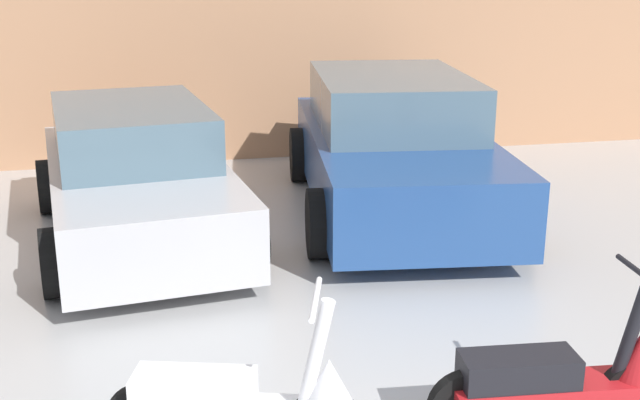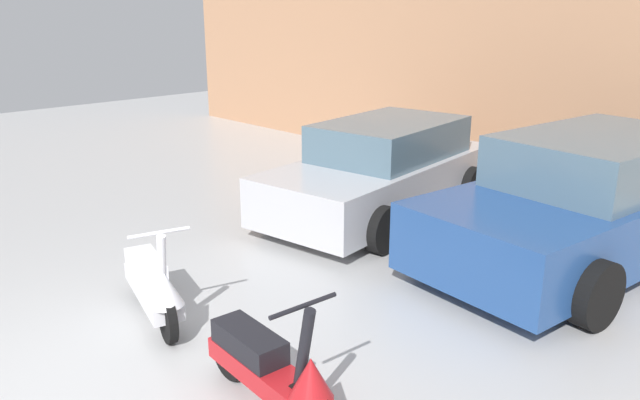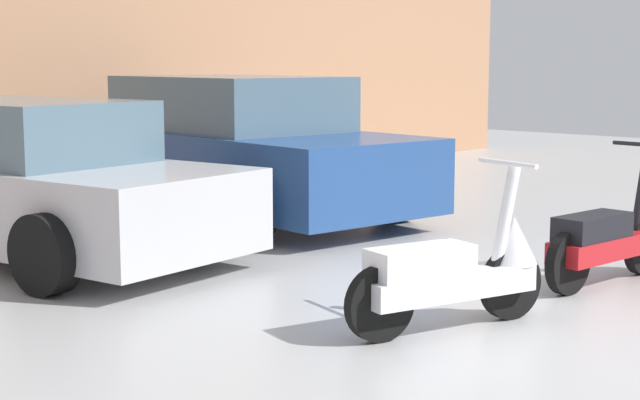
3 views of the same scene
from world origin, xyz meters
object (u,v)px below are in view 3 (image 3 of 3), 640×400
car_rear_left (27,182)px  car_rear_center (240,149)px  scooter_front_left (457,271)px  scooter_front_right (613,234)px

car_rear_left → car_rear_center: (2.69, 0.37, 0.08)m
car_rear_center → scooter_front_left: bearing=-19.8°
scooter_front_left → car_rear_center: bearing=79.6°
scooter_front_left → scooter_front_right: scooter_front_right is taller
scooter_front_right → scooter_front_left: bearing=-178.6°
scooter_front_left → car_rear_center: 4.74m
scooter_front_left → scooter_front_right: 1.79m
scooter_front_right → car_rear_center: (0.30, 4.35, 0.33)m
car_rear_left → car_rear_center: 2.71m
car_rear_center → car_rear_left: bearing=-75.7°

